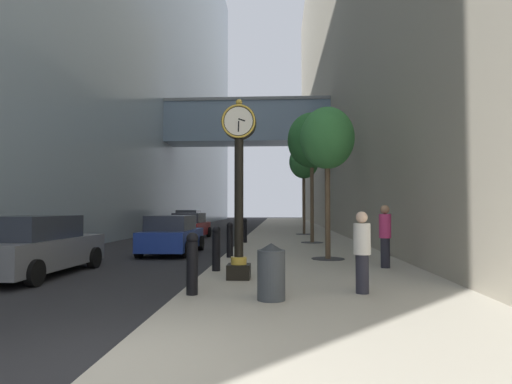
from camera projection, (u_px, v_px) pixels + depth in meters
ground_plane at (252, 233)px, 31.56m from camera, size 110.00×110.00×0.00m
sidewalk_right at (291, 230)px, 34.39m from camera, size 6.02×80.00×0.14m
building_block_left at (118, 9)px, 35.92m from camera, size 22.45×80.00×37.59m
building_block_right at (383, 24)px, 34.64m from camera, size 9.00×80.00×33.86m
street_clock at (239, 180)px, 10.28m from camera, size 0.84×0.55×4.37m
bollard_nearest at (192, 262)px, 8.35m from camera, size 0.24×0.24×1.22m
bollard_second at (216, 247)px, 11.53m from camera, size 0.24×0.24×1.22m
bollard_third at (230, 239)px, 14.71m from camera, size 0.24×0.24×1.22m
bollard_fourth at (239, 233)px, 17.88m from camera, size 0.24×0.24×1.22m
bollard_fifth at (245, 230)px, 21.06m from camera, size 0.24×0.24×1.22m
street_tree_near at (327, 139)px, 14.36m from camera, size 1.83×1.83×5.14m
street_tree_mid_near at (312, 141)px, 21.19m from camera, size 2.41×2.41×6.49m
street_tree_mid_far at (304, 163)px, 27.98m from camera, size 1.93×1.93×5.89m
trash_bin at (271, 271)px, 7.86m from camera, size 0.53×0.53×1.05m
pedestrian_walking at (385, 234)px, 12.15m from camera, size 0.45×0.45×1.79m
pedestrian_by_clock at (362, 250)px, 8.49m from camera, size 0.46×0.46×1.63m
car_black_near at (189, 221)px, 33.37m from camera, size 2.09×4.31×1.70m
car_grey_mid at (35, 247)px, 11.52m from camera, size 2.09×4.65×1.64m
car_blue_far at (172, 235)px, 17.11m from camera, size 2.04×4.31×1.55m
car_red_trailing at (190, 226)px, 25.76m from camera, size 2.09×4.07×1.56m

